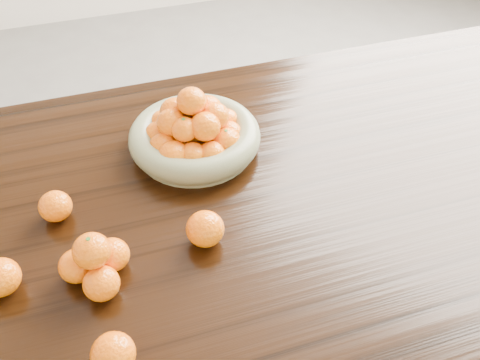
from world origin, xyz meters
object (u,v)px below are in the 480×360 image
object	(u,v)px
dining_table	(224,233)
loose_orange_0	(0,277)
fruit_bowl	(194,133)
orange_pyramid	(95,263)

from	to	relation	value
dining_table	loose_orange_0	xyz separation A→B (m)	(-0.43, -0.08, 0.12)
dining_table	fruit_bowl	xyz separation A→B (m)	(-0.01, 0.19, 0.13)
orange_pyramid	loose_orange_0	bearing A→B (deg)	170.32
dining_table	orange_pyramid	world-z (taller)	orange_pyramid
fruit_bowl	loose_orange_0	size ratio (longest dim) A/B	4.17
fruit_bowl	orange_pyramid	bearing A→B (deg)	-130.04
dining_table	orange_pyramid	distance (m)	0.32
dining_table	fruit_bowl	size ratio (longest dim) A/B	6.69
dining_table	loose_orange_0	size ratio (longest dim) A/B	27.86
dining_table	fruit_bowl	world-z (taller)	fruit_bowl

